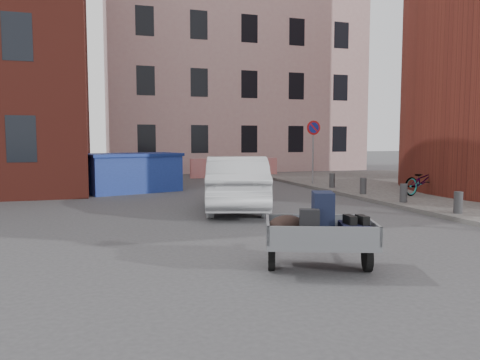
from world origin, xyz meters
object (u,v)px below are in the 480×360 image
object	(u,v)px
dumpster	(132,172)
bicycle	(422,180)
trailer	(319,231)
silver_car	(236,183)

from	to	relation	value
dumpster	bicycle	xyz separation A→B (m)	(9.19, -4.89, -0.13)
trailer	silver_car	size ratio (longest dim) A/B	0.43
silver_car	bicycle	distance (m)	6.76
dumpster	silver_car	bearing A→B (deg)	-83.38
silver_car	bicycle	size ratio (longest dim) A/B	2.49
silver_car	bicycle	xyz separation A→B (m)	(6.73, 0.58, -0.15)
trailer	silver_car	distance (m)	6.33
silver_car	bicycle	world-z (taller)	silver_car
dumpster	trailer	bearing A→B (deg)	-98.66
dumpster	silver_car	size ratio (longest dim) A/B	0.84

